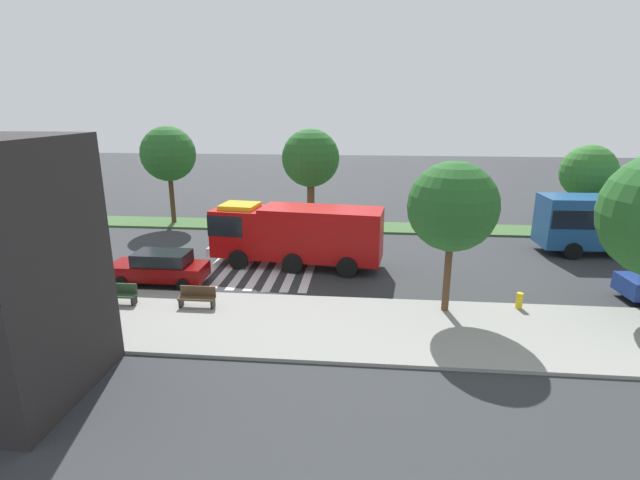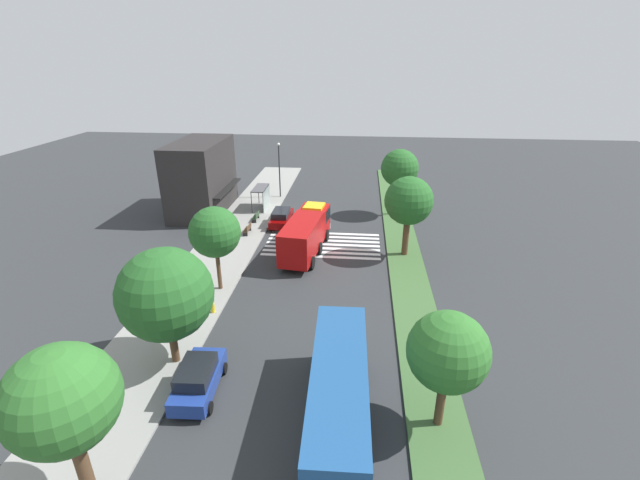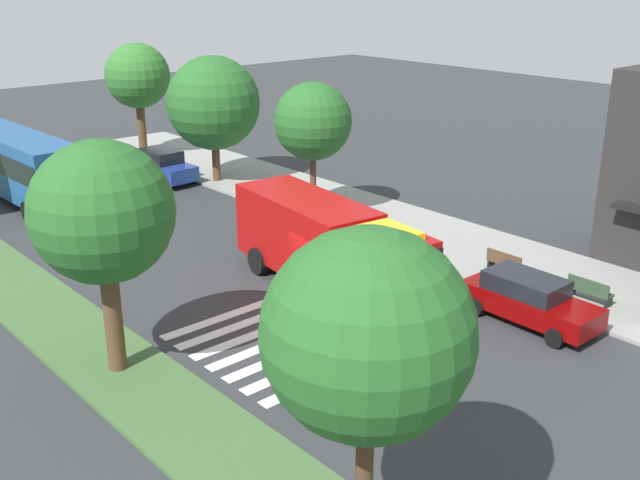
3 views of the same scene
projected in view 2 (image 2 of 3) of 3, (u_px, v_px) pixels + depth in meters
The scene contains 20 objects.
ground_plane at pixel (321, 251), 38.96m from camera, with size 120.00×120.00×0.00m, color #2D3033.
sidewalk at pixel (227, 246), 39.70m from camera, with size 60.00×5.74×0.14m, color gray.
median_strip at pixel (404, 253), 38.28m from camera, with size 60.00×3.00×0.14m, color #3D6033.
crosswalk at pixel (323, 244), 40.27m from camera, with size 5.85×10.68×0.01m.
fire_truck at pixel (307, 231), 38.14m from camera, with size 9.82×3.68×3.41m.
parked_car_west at pixel (198, 378), 22.27m from camera, with size 4.52×2.28×1.83m.
parked_car_mid at pixel (281, 217), 44.52m from camera, with size 4.80×2.05×1.68m.
transit_bus at pixel (339, 394), 19.68m from camera, with size 10.36×3.08×3.51m.
bus_stop_shelter at pixel (263, 194), 48.64m from camera, with size 3.50×1.40×2.46m.
bench_near_shelter at pixel (256, 216), 45.50m from camera, with size 1.60×0.50×0.90m.
bench_west_of_shelter at pixel (248, 229), 42.20m from camera, with size 1.60×0.50×0.90m.
street_lamp at pixel (279, 166), 51.84m from camera, with size 0.36×0.36×6.64m.
storefront_building at pixel (201, 177), 47.19m from camera, with size 10.01×5.80×7.90m.
sidewalk_tree_far_west at pixel (63, 400), 15.17m from camera, with size 4.05×4.05×7.08m.
sidewalk_tree_west at pixel (166, 294), 23.07m from camera, with size 5.17×5.17×6.98m.
sidewalk_tree_center at pixel (215, 232), 30.62m from camera, with size 3.71×3.71×6.44m.
median_tree_far_west at pixel (448, 352), 18.95m from camera, with size 3.68×3.68×6.02m.
median_tree_west at pixel (409, 201), 36.07m from camera, with size 4.12×4.12×7.00m.
median_tree_center at pixel (400, 168), 45.58m from camera, with size 3.99×3.99×7.14m.
fire_hydrant at pixel (213, 308), 29.28m from camera, with size 0.28×0.28×0.70m, color gold.
Camera 2 is at (-35.20, -3.27, 16.39)m, focal length 24.06 mm.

